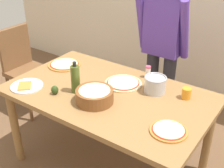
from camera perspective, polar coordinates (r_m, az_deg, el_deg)
The scene contains 14 objects.
ground at distance 2.82m, azimuth -0.60°, elevation -15.01°, with size 8.00×8.00×0.00m, color brown.
dining_table at distance 2.41m, azimuth -0.68°, elevation -3.42°, with size 1.60×0.96×0.76m.
person_cook at distance 2.84m, azimuth 9.61°, elevation 7.48°, with size 0.49×0.25×1.62m.
chair_wooden_left at distance 3.45m, azimuth -16.40°, elevation 3.39°, with size 0.41×0.41×0.95m.
pizza_raw_on_board at distance 2.47m, azimuth 2.12°, elevation 0.18°, with size 0.31×0.31×0.02m.
pizza_cooked_on_tray at distance 1.97m, azimuth 10.68°, elevation -8.63°, with size 0.25×0.25×0.02m.
pizza_second_cooked at distance 2.83m, azimuth -8.99°, elevation 3.67°, with size 0.30×0.30×0.02m.
plate_with_slice at distance 2.53m, azimuth -15.90°, elevation -0.36°, with size 0.26×0.26×0.02m.
popcorn_bowl at distance 2.21m, azimuth -3.37°, elevation -2.01°, with size 0.28×0.28×0.11m.
olive_oil_bottle at distance 2.33m, azimuth -6.95°, elevation 0.98°, with size 0.07×0.07×0.26m.
steel_pot at distance 2.36m, azimuth 8.18°, elevation -0.04°, with size 0.17×0.17×0.13m.
cup_orange at distance 2.33m, azimuth 13.92°, elevation -1.72°, with size 0.07×0.07×0.09m, color orange.
salt_shaker at distance 2.57m, azimuth 6.83°, elevation 2.31°, with size 0.04×0.04×0.11m.
avocado at distance 2.36m, azimuth -10.80°, elevation -1.12°, with size 0.06×0.06×0.07m, color #2D4219.
Camera 1 is at (1.19, -1.65, 1.95)m, focal length 48.24 mm.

